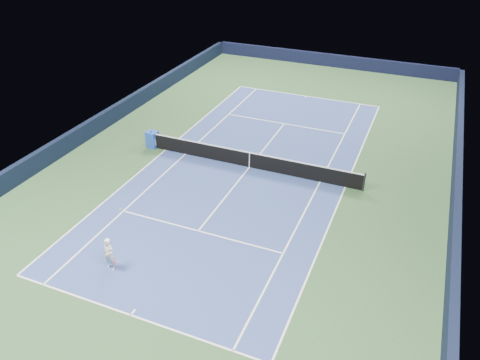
% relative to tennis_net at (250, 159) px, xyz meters
% --- Properties ---
extents(ground, '(40.00, 40.00, 0.00)m').
position_rel_tennis_net_xyz_m(ground, '(0.00, 0.00, -0.50)').
color(ground, '#2A4A28').
rests_on(ground, ground).
extents(wall_far, '(22.00, 0.35, 1.10)m').
position_rel_tennis_net_xyz_m(wall_far, '(0.00, 19.82, 0.05)').
color(wall_far, black).
rests_on(wall_far, ground).
extents(wall_right, '(0.35, 40.00, 1.10)m').
position_rel_tennis_net_xyz_m(wall_right, '(10.82, 0.00, 0.05)').
color(wall_right, black).
rests_on(wall_right, ground).
extents(wall_left, '(0.35, 40.00, 1.10)m').
position_rel_tennis_net_xyz_m(wall_left, '(-10.82, 0.00, 0.05)').
color(wall_left, black).
rests_on(wall_left, ground).
extents(court_surface, '(10.97, 23.77, 0.01)m').
position_rel_tennis_net_xyz_m(court_surface, '(0.00, 0.00, -0.50)').
color(court_surface, navy).
rests_on(court_surface, ground).
extents(baseline_far, '(10.97, 0.08, 0.00)m').
position_rel_tennis_net_xyz_m(baseline_far, '(0.00, 11.88, -0.50)').
color(baseline_far, white).
rests_on(baseline_far, ground).
extents(baseline_near, '(10.97, 0.08, 0.00)m').
position_rel_tennis_net_xyz_m(baseline_near, '(0.00, -11.88, -0.50)').
color(baseline_near, white).
rests_on(baseline_near, ground).
extents(sideline_doubles_right, '(0.08, 23.77, 0.00)m').
position_rel_tennis_net_xyz_m(sideline_doubles_right, '(5.49, 0.00, -0.50)').
color(sideline_doubles_right, white).
rests_on(sideline_doubles_right, ground).
extents(sideline_doubles_left, '(0.08, 23.77, 0.00)m').
position_rel_tennis_net_xyz_m(sideline_doubles_left, '(-5.49, 0.00, -0.50)').
color(sideline_doubles_left, white).
rests_on(sideline_doubles_left, ground).
extents(sideline_singles_right, '(0.08, 23.77, 0.00)m').
position_rel_tennis_net_xyz_m(sideline_singles_right, '(4.12, 0.00, -0.50)').
color(sideline_singles_right, white).
rests_on(sideline_singles_right, ground).
extents(sideline_singles_left, '(0.08, 23.77, 0.00)m').
position_rel_tennis_net_xyz_m(sideline_singles_left, '(-4.12, 0.00, -0.50)').
color(sideline_singles_left, white).
rests_on(sideline_singles_left, ground).
extents(service_line_far, '(8.23, 0.08, 0.00)m').
position_rel_tennis_net_xyz_m(service_line_far, '(0.00, 6.40, -0.50)').
color(service_line_far, white).
rests_on(service_line_far, ground).
extents(service_line_near, '(8.23, 0.08, 0.00)m').
position_rel_tennis_net_xyz_m(service_line_near, '(0.00, -6.40, -0.50)').
color(service_line_near, white).
rests_on(service_line_near, ground).
extents(center_service_line, '(0.08, 12.80, 0.00)m').
position_rel_tennis_net_xyz_m(center_service_line, '(0.00, 0.00, -0.50)').
color(center_service_line, white).
rests_on(center_service_line, ground).
extents(center_mark_far, '(0.08, 0.30, 0.00)m').
position_rel_tennis_net_xyz_m(center_mark_far, '(0.00, 11.73, -0.50)').
color(center_mark_far, white).
rests_on(center_mark_far, ground).
extents(center_mark_near, '(0.08, 0.30, 0.00)m').
position_rel_tennis_net_xyz_m(center_mark_near, '(0.00, -11.73, -0.50)').
color(center_mark_near, white).
rests_on(center_mark_near, ground).
extents(tennis_net, '(12.90, 0.10, 1.07)m').
position_rel_tennis_net_xyz_m(tennis_net, '(0.00, 0.00, 0.00)').
color(tennis_net, black).
rests_on(tennis_net, ground).
extents(sponsor_cube, '(0.66, 0.61, 1.02)m').
position_rel_tennis_net_xyz_m(sponsor_cube, '(-6.40, 0.06, 0.01)').
color(sponsor_cube, blue).
rests_on(sponsor_cube, ground).
extents(tennis_player, '(0.75, 1.24, 2.39)m').
position_rel_tennis_net_xyz_m(tennis_player, '(-2.17, -10.04, 0.25)').
color(tennis_player, white).
rests_on(tennis_player, ground).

